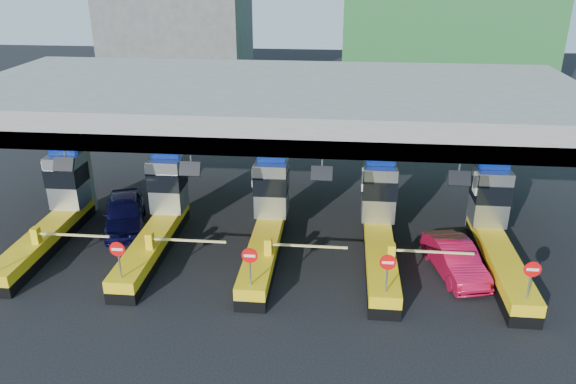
{
  "coord_description": "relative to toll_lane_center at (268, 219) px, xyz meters",
  "views": [
    {
      "loc": [
        3.16,
        -22.38,
        12.33
      ],
      "look_at": [
        0.95,
        0.0,
        2.87
      ],
      "focal_mm": 35.0,
      "sensor_mm": 36.0,
      "label": 1
    }
  ],
  "objects": [
    {
      "name": "red_car",
      "position": [
        8.08,
        -1.63,
        -0.69
      ],
      "size": [
        2.42,
        4.5,
        1.41
      ],
      "primitive_type": "imported",
      "rotation": [
        0.0,
        0.0,
        0.23
      ],
      "color": "#B60E32",
      "rests_on": "ground"
    },
    {
      "name": "van",
      "position": [
        -7.2,
        1.21,
        -0.59
      ],
      "size": [
        3.39,
        5.13,
        1.62
      ],
      "primitive_type": "imported",
      "rotation": [
        0.0,
        0.0,
        0.34
      ],
      "color": "black",
      "rests_on": "ground"
    },
    {
      "name": "toll_lane_far_right",
      "position": [
        10.0,
        0.0,
        0.0
      ],
      "size": [
        4.43,
        8.0,
        4.16
      ],
      "color": "black",
      "rests_on": "ground"
    },
    {
      "name": "toll_canopy",
      "position": [
        -0.0,
        2.59,
        4.74
      ],
      "size": [
        28.0,
        12.09,
        7.0
      ],
      "color": "slate",
      "rests_on": "ground"
    },
    {
      "name": "toll_lane_center",
      "position": [
        0.0,
        0.0,
        0.0
      ],
      "size": [
        4.43,
        8.0,
        4.16
      ],
      "color": "black",
      "rests_on": "ground"
    },
    {
      "name": "toll_lane_left",
      "position": [
        -5.0,
        0.0,
        0.0
      ],
      "size": [
        4.43,
        8.0,
        4.16
      ],
      "color": "black",
      "rests_on": "ground"
    },
    {
      "name": "ground",
      "position": [
        -0.0,
        -0.28,
        -1.4
      ],
      "size": [
        120.0,
        120.0,
        0.0
      ],
      "primitive_type": "plane",
      "color": "black",
      "rests_on": "ground"
    },
    {
      "name": "toll_lane_far_left",
      "position": [
        -10.0,
        0.0,
        0.0
      ],
      "size": [
        4.43,
        8.0,
        4.16
      ],
      "color": "black",
      "rests_on": "ground"
    },
    {
      "name": "toll_lane_right",
      "position": [
        5.0,
        0.0,
        0.0
      ],
      "size": [
        4.43,
        8.0,
        4.16
      ],
      "color": "black",
      "rests_on": "ground"
    }
  ]
}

